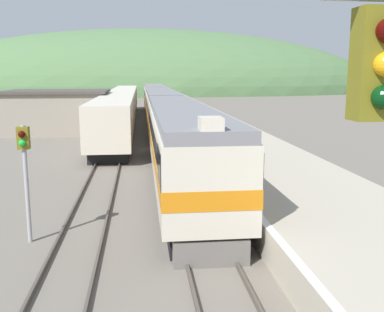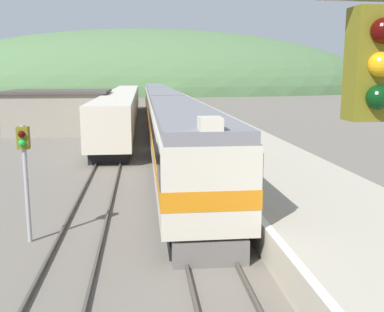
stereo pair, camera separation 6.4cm
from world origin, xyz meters
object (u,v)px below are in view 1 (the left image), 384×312
(express_train_lead_car, at_px, (181,142))
(siding_train, at_px, (122,107))
(carriage_second, at_px, (161,109))
(carriage_third, at_px, (155,98))
(signal_post_siding, at_px, (25,159))

(express_train_lead_car, distance_m, siding_train, 28.18)
(carriage_second, relative_size, carriage_third, 1.00)
(carriage_second, height_order, siding_train, carriage_second)
(siding_train, bearing_deg, express_train_lead_car, -81.82)
(carriage_third, xyz_separation_m, signal_post_siding, (-5.64, -49.97, 0.64))
(express_train_lead_car, bearing_deg, carriage_third, 90.00)
(siding_train, xyz_separation_m, signal_post_siding, (-1.63, -35.30, 0.90))
(siding_train, distance_m, signal_post_siding, 35.35)
(siding_train, bearing_deg, carriage_second, -57.81)
(signal_post_siding, bearing_deg, carriage_third, 83.56)
(carriage_third, bearing_deg, express_train_lead_car, -90.00)
(signal_post_siding, bearing_deg, siding_train, 87.35)
(express_train_lead_car, distance_m, signal_post_siding, 9.34)
(carriage_second, height_order, carriage_third, same)
(carriage_second, height_order, signal_post_siding, carriage_second)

